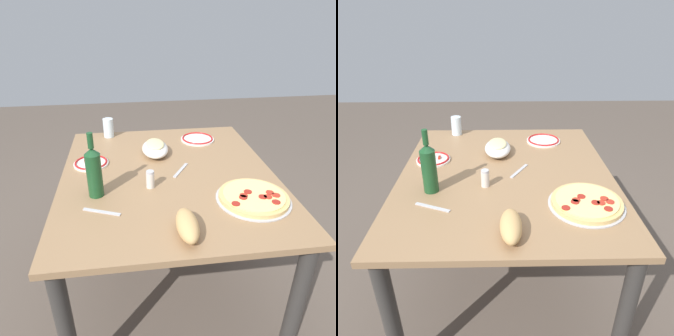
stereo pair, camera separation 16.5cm
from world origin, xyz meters
The scene contains 12 objects.
ground_plane centered at (0.00, 0.00, 0.00)m, with size 8.00×8.00×0.00m, color brown.
dining_table centered at (0.00, 0.00, 0.64)m, with size 1.27×1.10×0.75m.
pepperoni_pizza centered at (-0.30, -0.35, 0.76)m, with size 0.34×0.34×0.03m.
baked_pasta_dish centered at (0.24, 0.04, 0.79)m, with size 0.24×0.15×0.08m.
wine_bottle centered at (-0.17, 0.36, 0.87)m, with size 0.07×0.07×0.31m.
water_glass centered at (0.56, 0.32, 0.81)m, with size 0.07×0.07×0.12m, color silver.
side_plate_near centered at (0.16, 0.41, 0.75)m, with size 0.19×0.19×0.02m.
side_plate_far centered at (0.42, -0.25, 0.75)m, with size 0.21×0.21×0.02m.
bread_loaf centered at (-0.49, -0.01, 0.78)m, with size 0.20×0.09×0.08m, color tan.
spice_shaker centered at (-0.13, 0.10, 0.79)m, with size 0.04×0.04×0.09m.
fork_left centered at (-0.31, 0.33, 0.75)m, with size 0.17×0.02×0.01m, color #B7B7BC.
fork_right centered at (0.02, -0.07, 0.75)m, with size 0.17×0.02×0.01m, color #B7B7BC.
Camera 2 is at (-1.46, 0.03, 1.54)m, focal length 34.02 mm.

